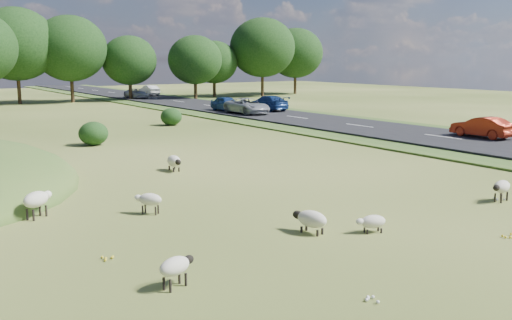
{
  "coord_description": "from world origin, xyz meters",
  "views": [
    {
      "loc": [
        -11.95,
        -16.68,
        5.4
      ],
      "look_at": [
        2.0,
        4.0,
        1.0
      ],
      "focal_mm": 40.0,
      "sensor_mm": 36.0,
      "label": 1
    }
  ],
  "objects_px": {
    "sheep_0": "(311,219)",
    "sheep_1": "(174,161)",
    "car_0": "(149,90)",
    "car_3": "(268,103)",
    "sheep_3": "(176,266)",
    "sheep_5": "(501,187)",
    "car_5": "(227,104)",
    "car_1": "(247,106)",
    "sheep_6": "(149,200)",
    "sheep_4": "(37,199)",
    "car_2": "(482,127)",
    "sheep_2": "(372,222)",
    "car_4": "(136,93)"
  },
  "relations": [
    {
      "from": "sheep_3",
      "to": "sheep_4",
      "type": "bearing_deg",
      "value": 80.3
    },
    {
      "from": "sheep_4",
      "to": "car_2",
      "type": "relative_size",
      "value": 0.31
    },
    {
      "from": "car_1",
      "to": "car_5",
      "type": "height_order",
      "value": "car_1"
    },
    {
      "from": "sheep_1",
      "to": "sheep_2",
      "type": "distance_m",
      "value": 12.75
    },
    {
      "from": "car_0",
      "to": "sheep_0",
      "type": "bearing_deg",
      "value": 70.64
    },
    {
      "from": "sheep_2",
      "to": "car_2",
      "type": "bearing_deg",
      "value": -134.06
    },
    {
      "from": "sheep_0",
      "to": "car_4",
      "type": "height_order",
      "value": "car_4"
    },
    {
      "from": "sheep_2",
      "to": "car_0",
      "type": "height_order",
      "value": "car_0"
    },
    {
      "from": "sheep_5",
      "to": "sheep_6",
      "type": "distance_m",
      "value": 13.34
    },
    {
      "from": "sheep_6",
      "to": "sheep_4",
      "type": "bearing_deg",
      "value": 23.16
    },
    {
      "from": "sheep_4",
      "to": "car_3",
      "type": "xyz_separation_m",
      "value": [
        29.45,
        27.95,
        0.35
      ]
    },
    {
      "from": "car_0",
      "to": "car_2",
      "type": "height_order",
      "value": "car_0"
    },
    {
      "from": "sheep_3",
      "to": "car_0",
      "type": "distance_m",
      "value": 72.03
    },
    {
      "from": "car_0",
      "to": "car_4",
      "type": "relative_size",
      "value": 0.97
    },
    {
      "from": "car_4",
      "to": "sheep_3",
      "type": "bearing_deg",
      "value": -111.53
    },
    {
      "from": "sheep_3",
      "to": "car_2",
      "type": "xyz_separation_m",
      "value": [
        28.2,
        11.21,
        0.4
      ]
    },
    {
      "from": "sheep_0",
      "to": "car_0",
      "type": "height_order",
      "value": "car_0"
    },
    {
      "from": "car_3",
      "to": "sheep_2",
      "type": "bearing_deg",
      "value": 59.38
    },
    {
      "from": "car_1",
      "to": "sheep_0",
      "type": "bearing_deg",
      "value": -120.06
    },
    {
      "from": "sheep_2",
      "to": "sheep_4",
      "type": "xyz_separation_m",
      "value": [
        -8.35,
        7.71,
        0.29
      ]
    },
    {
      "from": "car_5",
      "to": "car_3",
      "type": "bearing_deg",
      "value": -26.74
    },
    {
      "from": "sheep_0",
      "to": "sheep_2",
      "type": "bearing_deg",
      "value": -137.6
    },
    {
      "from": "sheep_4",
      "to": "sheep_5",
      "type": "distance_m",
      "value": 17.16
    },
    {
      "from": "sheep_1",
      "to": "sheep_6",
      "type": "xyz_separation_m",
      "value": [
        -4.24,
        -6.72,
        0.04
      ]
    },
    {
      "from": "sheep_6",
      "to": "car_1",
      "type": "height_order",
      "value": "car_1"
    },
    {
      "from": "car_4",
      "to": "car_5",
      "type": "xyz_separation_m",
      "value": [
        0.0,
        -23.78,
        0.1
      ]
    },
    {
      "from": "sheep_5",
      "to": "car_3",
      "type": "bearing_deg",
      "value": -122.0
    },
    {
      "from": "sheep_5",
      "to": "car_5",
      "type": "xyz_separation_m",
      "value": [
        10.26,
        37.47,
        0.41
      ]
    },
    {
      "from": "car_0",
      "to": "car_3",
      "type": "distance_m",
      "value": 30.09
    },
    {
      "from": "sheep_6",
      "to": "car_5",
      "type": "height_order",
      "value": "car_5"
    },
    {
      "from": "sheep_5",
      "to": "car_2",
      "type": "height_order",
      "value": "car_2"
    },
    {
      "from": "car_5",
      "to": "car_4",
      "type": "bearing_deg",
      "value": 90.0
    },
    {
      "from": "sheep_1",
      "to": "sheep_6",
      "type": "bearing_deg",
      "value": -26.11
    },
    {
      "from": "car_1",
      "to": "sheep_6",
      "type": "bearing_deg",
      "value": -128.7
    },
    {
      "from": "sheep_1",
      "to": "car_1",
      "type": "relative_size",
      "value": 0.25
    },
    {
      "from": "sheep_4",
      "to": "sheep_6",
      "type": "distance_m",
      "value": 3.82
    },
    {
      "from": "sheep_1",
      "to": "car_5",
      "type": "bearing_deg",
      "value": 150.21
    },
    {
      "from": "sheep_3",
      "to": "car_1",
      "type": "xyz_separation_m",
      "value": [
        24.4,
        34.29,
        0.46
      ]
    },
    {
      "from": "sheep_1",
      "to": "sheep_6",
      "type": "distance_m",
      "value": 7.94
    },
    {
      "from": "sheep_1",
      "to": "sheep_3",
      "type": "height_order",
      "value": "sheep_3"
    },
    {
      "from": "sheep_4",
      "to": "sheep_5",
      "type": "bearing_deg",
      "value": -62.02
    },
    {
      "from": "car_2",
      "to": "car_4",
      "type": "bearing_deg",
      "value": -85.71
    },
    {
      "from": "sheep_0",
      "to": "car_2",
      "type": "xyz_separation_m",
      "value": [
        22.73,
        9.63,
        0.48
      ]
    },
    {
      "from": "sheep_0",
      "to": "sheep_2",
      "type": "distance_m",
      "value": 1.94
    },
    {
      "from": "sheep_3",
      "to": "sheep_4",
      "type": "height_order",
      "value": "sheep_4"
    },
    {
      "from": "car_1",
      "to": "car_0",
      "type": "bearing_deg",
      "value": 83.23
    },
    {
      "from": "sheep_0",
      "to": "sheep_1",
      "type": "height_order",
      "value": "sheep_1"
    },
    {
      "from": "sheep_6",
      "to": "car_2",
      "type": "distance_m",
      "value": 26.45
    },
    {
      "from": "sheep_0",
      "to": "sheep_3",
      "type": "bearing_deg",
      "value": 91.38
    },
    {
      "from": "sheep_0",
      "to": "car_5",
      "type": "xyz_separation_m",
      "value": [
        18.93,
        36.52,
        0.52
      ]
    }
  ]
}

